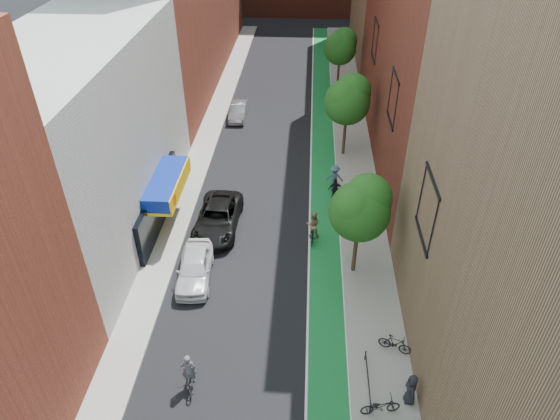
% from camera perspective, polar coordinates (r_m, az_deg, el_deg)
% --- Properties ---
extents(bike_lane, '(2.00, 68.00, 0.01)m').
position_cam_1_polar(bike_lane, '(43.05, 4.93, 7.67)').
color(bike_lane, '#147533').
rests_on(bike_lane, ground).
extents(sidewalk_left, '(2.00, 68.00, 0.15)m').
position_cam_1_polar(sidewalk_left, '(43.85, -8.36, 8.07)').
color(sidewalk_left, gray).
rests_on(sidewalk_left, ground).
extents(sidewalk_right, '(3.00, 68.00, 0.15)m').
position_cam_1_polar(sidewalk_right, '(43.17, 8.28, 7.61)').
color(sidewalk_right, gray).
rests_on(sidewalk_right, ground).
extents(building_left_white, '(8.00, 20.00, 12.00)m').
position_cam_1_polar(building_left_white, '(32.60, -21.84, 7.31)').
color(building_left_white, silver).
rests_on(building_left_white, ground).
extents(building_right_mid_red, '(8.00, 28.00, 22.00)m').
position_cam_1_polar(building_right_mid_red, '(40.22, 18.08, 20.97)').
color(building_right_mid_red, maroon).
rests_on(building_right_mid_red, ground).
extents(tree_near, '(3.40, 3.36, 6.42)m').
position_cam_1_polar(tree_near, '(27.11, 9.23, 0.32)').
color(tree_near, '#332619').
rests_on(tree_near, ground).
extents(tree_mid, '(3.55, 3.53, 6.74)m').
position_cam_1_polar(tree_mid, '(39.26, 7.78, 12.51)').
color(tree_mid, '#332619').
rests_on(tree_mid, ground).
extents(tree_far, '(3.30, 3.25, 6.21)m').
position_cam_1_polar(tree_far, '(52.52, 6.94, 18.13)').
color(tree_far, '#332619').
rests_on(tree_far, ground).
extents(parked_car_white, '(2.23, 4.79, 1.59)m').
position_cam_1_polar(parked_car_white, '(29.18, -9.73, -6.50)').
color(parked_car_white, silver).
rests_on(parked_car_white, ground).
extents(parked_car_black, '(2.82, 5.88, 1.62)m').
position_cam_1_polar(parked_car_black, '(32.68, -7.14, -0.90)').
color(parked_car_black, black).
rests_on(parked_car_black, ground).
extents(parked_car_silver, '(1.48, 4.12, 1.35)m').
position_cam_1_polar(parked_car_silver, '(47.15, -4.80, 11.19)').
color(parked_car_silver, gray).
rests_on(parked_car_silver, ground).
extents(cyclist_lead, '(0.91, 1.73, 2.15)m').
position_cam_1_polar(cyclist_lead, '(24.26, -10.33, -18.30)').
color(cyclist_lead, black).
rests_on(cyclist_lead, ground).
extents(cyclist_lane_near, '(0.93, 1.54, 2.17)m').
position_cam_1_polar(cyclist_lane_near, '(31.34, 3.79, -2.10)').
color(cyclist_lane_near, black).
rests_on(cyclist_lane_near, ground).
extents(cyclist_lane_mid, '(1.01, 1.87, 2.00)m').
position_cam_1_polar(cyclist_lane_mid, '(34.96, 6.28, 1.74)').
color(cyclist_lane_mid, black).
rests_on(cyclist_lane_mid, ground).
extents(cyclist_lane_far, '(1.30, 1.59, 2.25)m').
position_cam_1_polar(cyclist_lane_far, '(35.93, 6.25, 3.39)').
color(cyclist_lane_far, black).
rests_on(cyclist_lane_far, ground).
extents(parked_bike_mid, '(1.71, 1.03, 0.99)m').
position_cam_1_polar(parked_bike_mid, '(25.81, 13.01, -14.66)').
color(parked_bike_mid, black).
rests_on(parked_bike_mid, sidewalk_right).
extents(parked_bike_far, '(1.87, 0.95, 0.94)m').
position_cam_1_polar(parked_bike_far, '(23.65, 11.41, -21.11)').
color(parked_bike_far, black).
rests_on(parked_bike_far, sidewalk_right).
extents(pedestrian, '(0.58, 0.85, 1.68)m').
position_cam_1_polar(pedestrian, '(23.96, 14.76, -19.18)').
color(pedestrian, black).
rests_on(pedestrian, sidewalk_right).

